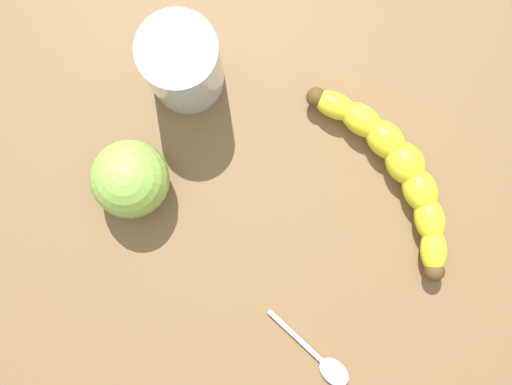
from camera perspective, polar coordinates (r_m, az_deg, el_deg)
The scene contains 5 objects.
wooden_tabletop at distance 71.15cm, azimuth 7.82°, elevation 1.71°, with size 120.00×120.00×3.00cm, color brown.
banana at distance 68.66cm, azimuth 12.44°, elevation 2.07°, with size 7.20×24.16×3.94cm.
smoothie_glass at distance 66.36cm, azimuth -6.54°, elevation 11.18°, with size 7.94×7.94×11.01cm.
green_apple_fruit at distance 66.11cm, azimuth -11.19°, elevation 1.19°, with size 8.09×8.09×8.09cm, color #84B747.
teaspoon at distance 69.87cm, azimuth 6.57°, elevation -15.29°, with size 4.09×11.22×0.80cm.
Camera 1 is at (12.24, 1.03, 71.58)cm, focal length 44.74 mm.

